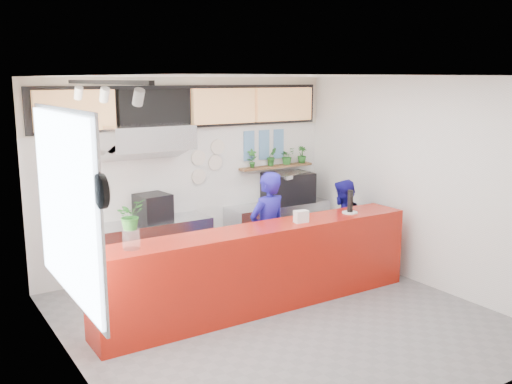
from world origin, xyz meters
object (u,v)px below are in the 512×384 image
panini_oven (153,208)px  staff_center (268,232)px  staff_right (342,226)px  pepper_mill (350,201)px  espresso_machine (288,188)px  service_counter (262,268)px

panini_oven → staff_center: size_ratio=0.26×
staff_center → panini_oven: bearing=-56.2°
panini_oven → staff_right: staff_right is taller
panini_oven → staff_right: (2.59, -1.26, -0.38)m
panini_oven → pepper_mill: bearing=-46.4°
staff_right → pepper_mill: (-0.36, -0.56, 0.55)m
espresso_machine → service_counter: bearing=-128.4°
staff_center → pepper_mill: bearing=143.6°
panini_oven → pepper_mill: pepper_mill is taller
panini_oven → staff_center: (1.19, -1.28, -0.25)m
espresso_machine → staff_center: bearing=-129.7°
service_counter → panini_oven: bearing=112.6°
service_counter → panini_oven: 2.03m
staff_center → staff_right: bearing=171.7°
espresso_machine → staff_right: (0.14, -1.26, -0.43)m
espresso_machine → pepper_mill: (-0.22, -1.82, 0.12)m
service_counter → pepper_mill: size_ratio=14.20×
staff_center → pepper_mill: size_ratio=5.40×
espresso_machine → pepper_mill: bearing=-91.9°
staff_center → pepper_mill: 1.25m
service_counter → staff_right: (1.84, 0.54, 0.18)m
panini_oven → pepper_mill: 2.88m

